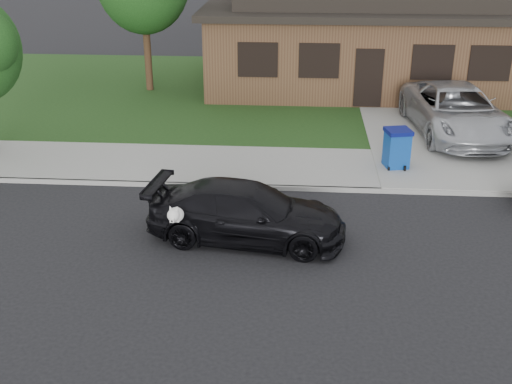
{
  "coord_description": "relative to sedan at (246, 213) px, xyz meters",
  "views": [
    {
      "loc": [
        1.57,
        -12.0,
        6.75
      ],
      "look_at": [
        0.66,
        0.82,
        1.1
      ],
      "focal_mm": 45.0,
      "sensor_mm": 36.0,
      "label": 1
    }
  ],
  "objects": [
    {
      "name": "curb",
      "position": [
        -0.45,
        2.79,
        -0.58
      ],
      "size": [
        60.0,
        0.12,
        0.12
      ],
      "primitive_type": "cube",
      "color": "gray",
      "rests_on": "ground"
    },
    {
      "name": "lawn",
      "position": [
        -0.45,
        12.29,
        -0.57
      ],
      "size": [
        60.0,
        13.0,
        0.13
      ],
      "primitive_type": "cube",
      "color": "#193814",
      "rests_on": "ground"
    },
    {
      "name": "minivan",
      "position": [
        6.08,
        7.42,
        0.27
      ],
      "size": [
        3.05,
        5.74,
        1.54
      ],
      "primitive_type": "imported",
      "rotation": [
        0.0,
        0.0,
        0.09
      ],
      "color": "#B6B9BE",
      "rests_on": "driveway"
    },
    {
      "name": "sidewalk",
      "position": [
        -0.45,
        4.29,
        -0.58
      ],
      "size": [
        60.0,
        3.0,
        0.12
      ],
      "primitive_type": "cube",
      "color": "gray",
      "rests_on": "ground"
    },
    {
      "name": "ground",
      "position": [
        -0.45,
        -0.71,
        -0.64
      ],
      "size": [
        120.0,
        120.0,
        0.0
      ],
      "primitive_type": "plane",
      "color": "black",
      "rests_on": "ground"
    },
    {
      "name": "recycling_bin",
      "position": [
        3.85,
        4.37,
        0.04
      ],
      "size": [
        0.79,
        0.79,
        1.11
      ],
      "rotation": [
        0.0,
        0.0,
        0.21
      ],
      "color": "navy",
      "rests_on": "sidewalk"
    },
    {
      "name": "house",
      "position": [
        3.55,
        14.28,
        1.5
      ],
      "size": [
        12.6,
        8.6,
        4.65
      ],
      "color": "#422B1C",
      "rests_on": "ground"
    },
    {
      "name": "driveway",
      "position": [
        5.55,
        9.29,
        -0.57
      ],
      "size": [
        4.5,
        13.0,
        0.14
      ],
      "primitive_type": "cube",
      "color": "gray",
      "rests_on": "ground"
    },
    {
      "name": "sedan",
      "position": [
        0.0,
        0.0,
        0.0
      ],
      "size": [
        4.58,
        2.36,
        1.27
      ],
      "rotation": [
        0.0,
        0.0,
        1.44
      ],
      "color": "black",
      "rests_on": "ground"
    }
  ]
}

